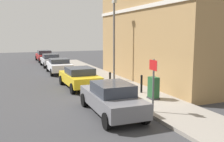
# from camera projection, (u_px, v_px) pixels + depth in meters

# --- Properties ---
(ground) EXTENTS (80.00, 80.00, 0.00)m
(ground) POSITION_uv_depth(u_px,v_px,m) (115.00, 103.00, 12.96)
(ground) COLOR #38383A
(sidewalk) EXTENTS (2.69, 30.00, 0.15)m
(sidewalk) POSITION_uv_depth(u_px,v_px,m) (107.00, 80.00, 19.14)
(sidewalk) COLOR gray
(sidewalk) RESTS_ON ground
(corner_building) EXTENTS (6.30, 12.67, 8.71)m
(corner_building) POSITION_uv_depth(u_px,v_px,m) (171.00, 23.00, 18.64)
(corner_building) COLOR #9E7A4C
(corner_building) RESTS_ON ground
(car_grey) EXTENTS (1.85, 4.37, 1.43)m
(car_grey) POSITION_uv_depth(u_px,v_px,m) (111.00, 98.00, 10.98)
(car_grey) COLOR slate
(car_grey) RESTS_ON ground
(car_yellow) EXTENTS (2.04, 4.16, 1.36)m
(car_yellow) POSITION_uv_depth(u_px,v_px,m) (79.00, 77.00, 16.46)
(car_yellow) COLOR gold
(car_yellow) RESTS_ON ground
(car_white) EXTENTS (2.00, 4.04, 1.32)m
(car_white) POSITION_uv_depth(u_px,v_px,m) (59.00, 65.00, 22.66)
(car_white) COLOR silver
(car_white) RESTS_ON ground
(car_silver) EXTENTS (1.90, 3.93, 1.38)m
(car_silver) POSITION_uv_depth(u_px,v_px,m) (50.00, 60.00, 27.40)
(car_silver) COLOR #B7B7BC
(car_silver) RESTS_ON ground
(car_red) EXTENTS (1.91, 4.47, 1.44)m
(car_red) POSITION_uv_depth(u_px,v_px,m) (44.00, 56.00, 32.53)
(car_red) COLOR maroon
(car_red) RESTS_ON ground
(utility_cabinet) EXTENTS (0.46, 0.61, 1.15)m
(utility_cabinet) POSITION_uv_depth(u_px,v_px,m) (153.00, 89.00, 13.11)
(utility_cabinet) COLOR #1E4C28
(utility_cabinet) RESTS_ON sidewalk
(bollard_near_cabinet) EXTENTS (0.14, 0.14, 1.04)m
(bollard_near_cabinet) POSITION_uv_depth(u_px,v_px,m) (141.00, 83.00, 14.51)
(bollard_near_cabinet) COLOR black
(bollard_near_cabinet) RESTS_ON sidewalk
(bollard_far_kerb) EXTENTS (0.14, 0.14, 1.04)m
(bollard_far_kerb) POSITION_uv_depth(u_px,v_px,m) (110.00, 80.00, 15.57)
(bollard_far_kerb) COLOR black
(bollard_far_kerb) RESTS_ON sidewalk
(street_sign) EXTENTS (0.08, 0.60, 2.30)m
(street_sign) POSITION_uv_depth(u_px,v_px,m) (153.00, 78.00, 10.77)
(street_sign) COLOR #59595B
(street_sign) RESTS_ON sidewalk
(lamppost) EXTENTS (0.20, 0.44, 5.72)m
(lamppost) POSITION_uv_depth(u_px,v_px,m) (114.00, 37.00, 18.02)
(lamppost) COLOR #59595B
(lamppost) RESTS_ON sidewalk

